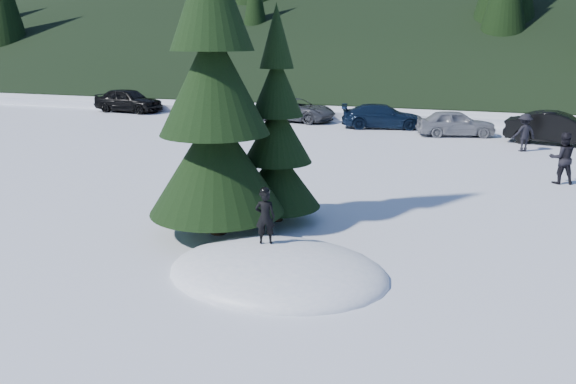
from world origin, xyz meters
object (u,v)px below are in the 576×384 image
(spruce_short, at_px, (277,140))
(adult_0, at_px, (562,158))
(car_1, at_px, (214,106))
(child_skier, at_px, (265,217))
(spruce_tall, at_px, (214,95))
(car_0, at_px, (128,100))
(car_4, at_px, (456,123))
(car_2, at_px, (295,110))
(adult_2, at_px, (524,133))
(car_5, at_px, (558,128))
(car_3, at_px, (383,116))

(spruce_short, height_order, adult_0, spruce_short)
(car_1, bearing_deg, child_skier, -167.06)
(spruce_short, height_order, car_1, spruce_short)
(spruce_tall, relative_size, spruce_short, 1.60)
(adult_0, bearing_deg, spruce_tall, 30.47)
(car_0, relative_size, car_4, 1.22)
(car_2, xyz_separation_m, car_4, (8.95, -2.29, -0.02))
(child_skier, bearing_deg, adult_2, -127.38)
(spruce_short, distance_m, car_2, 18.41)
(adult_2, distance_m, car_5, 2.69)
(spruce_tall, xyz_separation_m, car_2, (-4.46, 18.92, -2.67))
(spruce_tall, xyz_separation_m, child_skier, (1.80, -1.45, -2.28))
(child_skier, xyz_separation_m, car_5, (7.09, 17.24, -0.32))
(child_skier, distance_m, car_3, 19.43)
(child_skier, xyz_separation_m, adult_2, (5.61, 14.99, -0.25))
(car_5, bearing_deg, adult_0, -174.08)
(car_1, height_order, car_4, car_1)
(car_1, bearing_deg, spruce_tall, -169.43)
(child_skier, height_order, adult_2, child_skier)
(child_skier, relative_size, car_5, 0.26)
(car_3, bearing_deg, spruce_short, 167.97)
(car_4, xyz_separation_m, car_5, (4.40, -0.84, 0.09))
(spruce_short, relative_size, car_3, 1.25)
(child_skier, xyz_separation_m, car_2, (-6.26, 20.37, -0.39))
(spruce_short, bearing_deg, car_0, 133.47)
(adult_2, bearing_deg, car_5, -154.06)
(child_skier, bearing_deg, adult_0, -141.09)
(car_0, bearing_deg, child_skier, -135.31)
(car_3, xyz_separation_m, car_4, (3.78, -1.32, 0.00))
(spruce_tall, height_order, adult_0, spruce_tall)
(child_skier, bearing_deg, car_3, -103.66)
(spruce_short, height_order, car_4, spruce_short)
(child_skier, xyz_separation_m, car_0, (-17.71, 20.69, -0.27))
(adult_2, bearing_deg, child_skier, 38.94)
(car_3, bearing_deg, car_4, -122.31)
(adult_2, distance_m, car_2, 13.02)
(car_2, bearing_deg, adult_0, -120.77)
(adult_2, relative_size, car_4, 0.43)
(adult_0, xyz_separation_m, car_2, (-12.74, 10.83, -0.19))
(car_5, bearing_deg, spruce_tall, 161.04)
(spruce_short, bearing_deg, car_2, 107.30)
(adult_2, xyz_separation_m, car_5, (1.49, 2.24, -0.07))
(car_3, height_order, car_5, car_5)
(spruce_short, xyz_separation_m, car_4, (3.50, 15.23, -1.47))
(adult_2, xyz_separation_m, car_4, (-2.91, 3.08, -0.16))
(adult_0, bearing_deg, car_0, -38.58)
(spruce_tall, bearing_deg, car_2, 103.25)
(spruce_tall, distance_m, car_1, 21.04)
(car_5, bearing_deg, car_1, 91.71)
(spruce_tall, relative_size, child_skier, 7.72)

